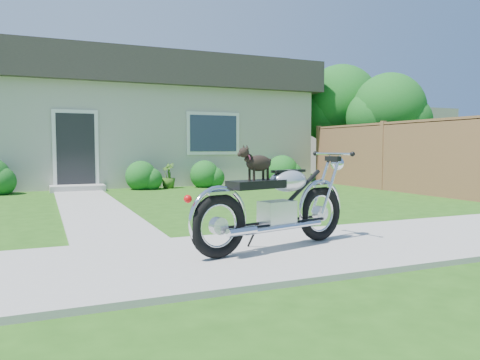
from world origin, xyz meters
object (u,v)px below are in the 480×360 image
at_px(tree_near, 393,113).
at_px(tree_far, 345,106).
at_px(house, 115,119).
at_px(fence, 383,156).
at_px(motorcycle_with_dog, 277,204).
at_px(potted_plant_right, 168,176).

xyz_separation_m(tree_near, tree_far, (-0.37, 2.15, 0.38)).
distance_m(house, fence, 8.96).
relative_size(fence, motorcycle_with_dog, 3.03).
xyz_separation_m(fence, motorcycle_with_dog, (-6.26, -5.70, -0.40)).
bearing_deg(fence, house, 135.26).
bearing_deg(tree_near, house, 151.71).
xyz_separation_m(potted_plant_right, motorcycle_with_dog, (-0.93, -8.50, 0.18)).
xyz_separation_m(house, tree_far, (7.86, -2.28, 0.52)).
relative_size(house, tree_near, 3.50).
xyz_separation_m(fence, tree_far, (1.55, 3.97, 1.74)).
bearing_deg(tree_near, motorcycle_with_dog, -137.43).
bearing_deg(potted_plant_right, fence, -27.71).
xyz_separation_m(tree_near, motorcycle_with_dog, (-8.19, -7.52, -1.76)).
bearing_deg(tree_far, fence, -111.40).
distance_m(tree_near, potted_plant_right, 7.57).
xyz_separation_m(tree_near, potted_plant_right, (-7.26, 0.98, -1.94)).
height_order(fence, tree_near, tree_near).
height_order(potted_plant_right, motorcycle_with_dog, motorcycle_with_dog).
bearing_deg(tree_far, motorcycle_with_dog, -128.94).
relative_size(house, tree_far, 3.02).
relative_size(fence, tree_near, 1.84).
xyz_separation_m(house, motorcycle_with_dog, (0.04, -11.95, -1.61)).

